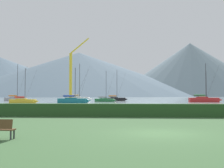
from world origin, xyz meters
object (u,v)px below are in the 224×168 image
(sailboat_slip_3, at_px, (105,100))
(sailboat_slip_4, at_px, (204,99))
(sailboat_slip_1, at_px, (205,99))
(dock_crane, at_px, (71,79))
(sailboat_slip_5, at_px, (23,101))
(sailboat_slip_0, at_px, (16,99))
(sailboat_slip_2, at_px, (73,100))
(sailboat_slip_6, at_px, (116,99))
(sailboat_slip_7, at_px, (78,98))

(sailboat_slip_3, distance_m, sailboat_slip_4, 28.35)
(sailboat_slip_1, xyz_separation_m, dock_crane, (-44.43, -2.12, 6.71))
(sailboat_slip_4, distance_m, sailboat_slip_5, 48.43)
(dock_crane, bearing_deg, sailboat_slip_4, -16.47)
(sailboat_slip_0, relative_size, sailboat_slip_5, 1.44)
(dock_crane, bearing_deg, sailboat_slip_2, -76.44)
(sailboat_slip_5, height_order, dock_crane, dock_crane)
(sailboat_slip_0, relative_size, sailboat_slip_1, 1.26)
(sailboat_slip_5, xyz_separation_m, dock_crane, (6.52, 24.50, 6.71))
(sailboat_slip_0, bearing_deg, sailboat_slip_6, 5.01)
(sailboat_slip_4, distance_m, dock_crane, 42.47)
(sailboat_slip_0, xyz_separation_m, sailboat_slip_6, (33.54, 3.34, -0.04))
(dock_crane, bearing_deg, sailboat_slip_6, 12.17)
(sailboat_slip_0, bearing_deg, dock_crane, -0.14)
(sailboat_slip_7, bearing_deg, sailboat_slip_4, -25.66)
(sailboat_slip_3, distance_m, dock_crane, 16.34)
(sailboat_slip_2, xyz_separation_m, sailboat_slip_5, (-11.76, -2.79, -0.10))
(sailboat_slip_0, distance_m, sailboat_slip_7, 20.87)
(sailboat_slip_3, xyz_separation_m, sailboat_slip_6, (2.60, 11.88, 0.10))
(sailboat_slip_3, xyz_separation_m, sailboat_slip_5, (-18.59, -15.79, 0.03))
(sailboat_slip_7, bearing_deg, sailboat_slip_3, -54.22)
(sailboat_slip_5, bearing_deg, sailboat_slip_6, 52.67)
(sailboat_slip_2, bearing_deg, sailboat_slip_5, -163.45)
(sailboat_slip_1, relative_size, sailboat_slip_7, 0.75)
(sailboat_slip_2, bearing_deg, sailboat_slip_6, 72.45)
(sailboat_slip_3, bearing_deg, sailboat_slip_1, 28.73)
(sailboat_slip_4, height_order, dock_crane, dock_crane)
(sailboat_slip_5, height_order, sailboat_slip_6, sailboat_slip_6)
(sailboat_slip_0, bearing_deg, sailboat_slip_7, 14.58)
(sailboat_slip_4, height_order, sailboat_slip_7, sailboat_slip_7)
(sailboat_slip_2, bearing_deg, sailboat_slip_1, 34.53)
(sailboat_slip_1, bearing_deg, sailboat_slip_3, -152.08)
(sailboat_slip_2, relative_size, sailboat_slip_7, 0.68)
(sailboat_slip_1, bearing_deg, sailboat_slip_2, -139.29)
(sailboat_slip_7, bearing_deg, sailboat_slip_5, -106.47)
(sailboat_slip_0, height_order, sailboat_slip_7, sailboat_slip_7)
(sailboat_slip_0, relative_size, sailboat_slip_6, 1.18)
(sailboat_slip_1, height_order, sailboat_slip_2, sailboat_slip_1)
(sailboat_slip_1, relative_size, sailboat_slip_3, 1.07)
(sailboat_slip_6, bearing_deg, sailboat_slip_2, -113.83)
(sailboat_slip_0, xyz_separation_m, sailboat_slip_3, (30.94, -8.53, -0.14))
(sailboat_slip_3, bearing_deg, sailboat_slip_6, 87.86)
(sailboat_slip_3, bearing_deg, sailboat_slip_7, 137.82)
(sailboat_slip_2, relative_size, sailboat_slip_4, 0.82)
(sailboat_slip_1, bearing_deg, sailboat_slip_5, -143.01)
(sailboat_slip_0, distance_m, sailboat_slip_4, 60.26)
(sailboat_slip_0, height_order, sailboat_slip_4, sailboat_slip_0)
(sailboat_slip_3, relative_size, sailboat_slip_7, 0.71)
(sailboat_slip_4, relative_size, sailboat_slip_5, 1.27)
(sailboat_slip_1, distance_m, sailboat_slip_2, 45.87)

